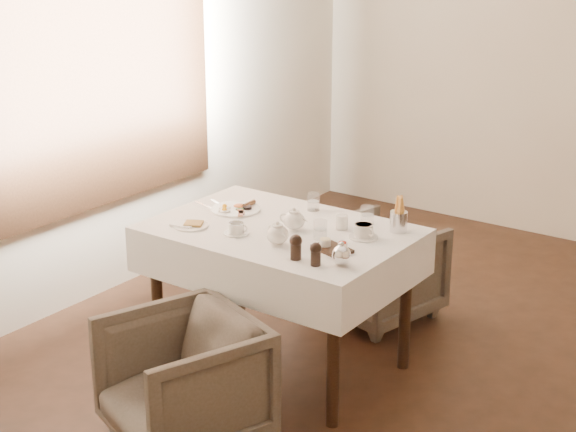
% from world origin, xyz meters
% --- Properties ---
extents(room, '(5.00, 5.00, 5.00)m').
position_xyz_m(room, '(-2.22, 0.00, 1.60)').
color(room, black).
rests_on(room, ground).
extents(table, '(1.28, 0.88, 0.75)m').
position_xyz_m(table, '(-0.80, -0.22, 0.64)').
color(table, black).
rests_on(table, ground).
extents(armchair_near, '(0.80, 0.81, 0.58)m').
position_xyz_m(armchair_near, '(-0.74, -1.03, 0.29)').
color(armchair_near, '#453C32').
rests_on(armchair_near, ground).
extents(armchair_far, '(0.74, 0.75, 0.57)m').
position_xyz_m(armchair_far, '(-0.69, 0.59, 0.29)').
color(armchair_far, '#453C32').
rests_on(armchair_far, ground).
extents(breakfast_plate, '(0.26, 0.26, 0.03)m').
position_xyz_m(breakfast_plate, '(-1.15, -0.13, 0.76)').
color(breakfast_plate, white).
rests_on(breakfast_plate, table).
extents(side_plate, '(0.18, 0.18, 0.02)m').
position_xyz_m(side_plate, '(-1.18, -0.46, 0.76)').
color(side_plate, white).
rests_on(side_plate, table).
extents(teapot_centre, '(0.16, 0.14, 0.12)m').
position_xyz_m(teapot_centre, '(-0.73, -0.20, 0.81)').
color(teapot_centre, white).
rests_on(teapot_centre, table).
extents(teapot_front, '(0.17, 0.15, 0.12)m').
position_xyz_m(teapot_front, '(-0.67, -0.41, 0.81)').
color(teapot_front, white).
rests_on(teapot_front, table).
extents(creamer, '(0.07, 0.07, 0.07)m').
position_xyz_m(creamer, '(-0.55, -0.05, 0.79)').
color(creamer, white).
rests_on(creamer, table).
extents(teacup_near, '(0.12, 0.12, 0.06)m').
position_xyz_m(teacup_near, '(-0.92, -0.41, 0.78)').
color(teacup_near, white).
rests_on(teacup_near, table).
extents(teacup_far, '(0.14, 0.14, 0.07)m').
position_xyz_m(teacup_far, '(-0.39, -0.10, 0.79)').
color(teacup_far, white).
rests_on(teacup_far, table).
extents(glass_left, '(0.08, 0.08, 0.09)m').
position_xyz_m(glass_left, '(-0.82, 0.11, 0.80)').
color(glass_left, silver).
rests_on(glass_left, table).
extents(glass_mid, '(0.08, 0.08, 0.09)m').
position_xyz_m(glass_mid, '(-0.55, -0.23, 0.80)').
color(glass_mid, silver).
rests_on(glass_mid, table).
extents(glass_right, '(0.07, 0.07, 0.10)m').
position_xyz_m(glass_right, '(-0.48, 0.08, 0.80)').
color(glass_right, silver).
rests_on(glass_right, table).
extents(condiment_board, '(0.21, 0.17, 0.05)m').
position_xyz_m(condiment_board, '(-0.42, -0.33, 0.77)').
color(condiment_board, black).
rests_on(condiment_board, table).
extents(pepper_mill_left, '(0.07, 0.07, 0.12)m').
position_xyz_m(pepper_mill_left, '(-0.50, -0.51, 0.81)').
color(pepper_mill_left, black).
rests_on(pepper_mill_left, table).
extents(pepper_mill_right, '(0.06, 0.06, 0.11)m').
position_xyz_m(pepper_mill_right, '(-0.38, -0.52, 0.81)').
color(pepper_mill_right, black).
rests_on(pepper_mill_right, table).
extents(silver_pot, '(0.12, 0.10, 0.11)m').
position_xyz_m(silver_pot, '(-0.29, -0.46, 0.81)').
color(silver_pot, white).
rests_on(silver_pot, table).
extents(fries_cup, '(0.09, 0.09, 0.18)m').
position_xyz_m(fries_cup, '(-0.30, 0.08, 0.84)').
color(fries_cup, silver).
rests_on(fries_cup, table).
extents(cutlery_fork, '(0.20, 0.09, 0.00)m').
position_xyz_m(cutlery_fork, '(-1.28, -0.11, 0.76)').
color(cutlery_fork, silver).
rests_on(cutlery_fork, table).
extents(cutlery_knife, '(0.20, 0.07, 0.00)m').
position_xyz_m(cutlery_knife, '(-1.33, -0.17, 0.76)').
color(cutlery_knife, silver).
rests_on(cutlery_knife, table).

